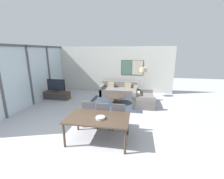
% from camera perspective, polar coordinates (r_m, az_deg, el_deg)
% --- Properties ---
extents(ground_plane, '(24.00, 24.00, 0.00)m').
position_cam_1_polar(ground_plane, '(4.31, -17.03, -22.35)').
color(ground_plane, '#B2B2B7').
extents(wall_back, '(7.56, 0.09, 2.80)m').
position_cam_1_polar(wall_back, '(9.43, -0.28, 7.65)').
color(wall_back, silver).
rests_on(wall_back, ground_plane).
extents(window_wall_left, '(0.07, 6.19, 2.80)m').
position_cam_1_polar(window_wall_left, '(7.96, -29.07, 5.47)').
color(window_wall_left, silver).
rests_on(window_wall_left, ground_plane).
extents(area_rug, '(2.65, 2.18, 0.01)m').
position_cam_1_polar(area_rug, '(7.53, 1.28, -5.13)').
color(area_rug, '#333D4C').
rests_on(area_rug, ground_plane).
extents(tv_console, '(1.37, 0.43, 0.42)m').
position_cam_1_polar(tv_console, '(8.62, -20.18, -2.04)').
color(tv_console, '#423326').
rests_on(tv_console, ground_plane).
extents(television, '(1.00, 0.20, 0.66)m').
position_cam_1_polar(television, '(8.49, -20.49, 1.43)').
color(television, '#2D2D33').
rests_on(television, tv_console).
extents(sofa_main, '(2.11, 0.99, 0.76)m').
position_cam_1_polar(sofa_main, '(8.78, 2.70, -0.50)').
color(sofa_main, slate).
rests_on(sofa_main, ground_plane).
extents(sofa_side, '(0.99, 1.54, 0.76)m').
position_cam_1_polar(sofa_side, '(7.40, 11.17, -3.66)').
color(sofa_side, slate).
rests_on(sofa_side, ground_plane).
extents(coffee_table, '(0.94, 0.94, 0.38)m').
position_cam_1_polar(coffee_table, '(7.44, 1.30, -3.08)').
color(coffee_table, '#423326').
rests_on(coffee_table, ground_plane).
extents(dining_table, '(1.75, 1.05, 0.73)m').
position_cam_1_polar(dining_table, '(4.32, -5.39, -11.21)').
color(dining_table, '#423326').
rests_on(dining_table, ground_plane).
extents(dining_chair_left, '(0.46, 0.46, 0.94)m').
position_cam_1_polar(dining_chair_left, '(5.19, -8.54, -8.65)').
color(dining_chair_left, '#4C4C51').
rests_on(dining_chair_left, ground_plane).
extents(dining_chair_centre, '(0.46, 0.46, 0.94)m').
position_cam_1_polar(dining_chair_centre, '(4.99, -3.22, -9.45)').
color(dining_chair_centre, '#4C4C51').
rests_on(dining_chair_centre, ground_plane).
extents(dining_chair_right, '(0.46, 0.46, 0.94)m').
position_cam_1_polar(dining_chair_right, '(4.93, 2.64, -9.77)').
color(dining_chair_right, '#4C4C51').
rests_on(dining_chair_right, ground_plane).
extents(fruit_bowl, '(0.26, 0.26, 0.06)m').
position_cam_1_polar(fruit_bowl, '(4.17, -4.47, -10.63)').
color(fruit_bowl, '#B7B2A8').
rests_on(fruit_bowl, dining_table).
extents(floor_lamp, '(0.40, 0.40, 1.65)m').
position_cam_1_polar(floor_lamp, '(8.37, 11.83, 6.70)').
color(floor_lamp, '#2D2D33').
rests_on(floor_lamp, ground_plane).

